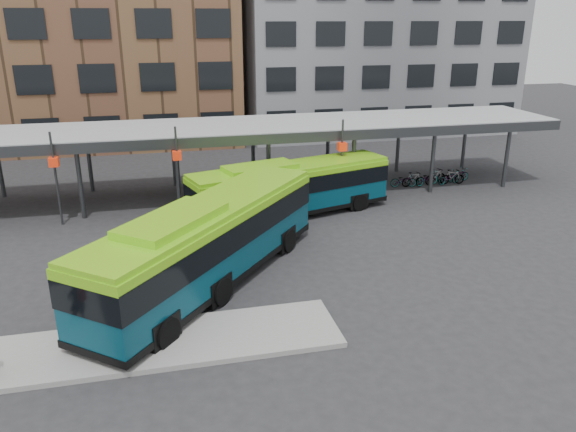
# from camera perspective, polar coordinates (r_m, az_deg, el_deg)

# --- Properties ---
(ground) EXTENTS (120.00, 120.00, 0.00)m
(ground) POSITION_cam_1_polar(r_m,az_deg,el_deg) (22.10, -1.54, -7.54)
(ground) COLOR #28282B
(ground) RESTS_ON ground
(boarding_island) EXTENTS (14.00, 3.00, 0.18)m
(boarding_island) POSITION_cam_1_polar(r_m,az_deg,el_deg) (19.15, -16.31, -12.74)
(boarding_island) COLOR gray
(boarding_island) RESTS_ON ground
(canopy) EXTENTS (40.00, 6.53, 4.80)m
(canopy) POSITION_cam_1_polar(r_m,az_deg,el_deg) (32.95, -6.40, 8.69)
(canopy) COLOR #999B9E
(canopy) RESTS_ON ground
(building_brick) EXTENTS (26.00, 14.00, 22.00)m
(building_brick) POSITION_cam_1_polar(r_m,az_deg,el_deg) (51.62, -21.37, 19.38)
(building_brick) COLOR brown
(building_brick) RESTS_ON ground
(building_grey) EXTENTS (24.00, 14.00, 20.00)m
(building_grey) POSITION_cam_1_polar(r_m,az_deg,el_deg) (55.02, 8.36, 19.33)
(building_grey) COLOR slate
(building_grey) RESTS_ON ground
(bus_front) EXTENTS (10.33, 11.68, 3.56)m
(bus_front) POSITION_cam_1_polar(r_m,az_deg,el_deg) (22.01, -8.10, -2.55)
(bus_front) COLOR #063A4C
(bus_front) RESTS_ON ground
(bus_rear) EXTENTS (11.25, 5.38, 3.04)m
(bus_rear) POSITION_cam_1_polar(r_m,az_deg,el_deg) (29.58, 0.27, 2.92)
(bus_rear) COLOR #063A4C
(bus_rear) RESTS_ON ground
(bike_rack) EXTENTS (5.70, 1.34, 0.99)m
(bike_rack) POSITION_cam_1_polar(r_m,az_deg,el_deg) (36.79, 14.63, 3.79)
(bike_rack) COLOR slate
(bike_rack) RESTS_ON ground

